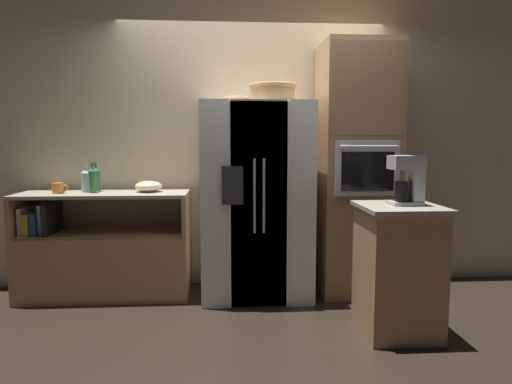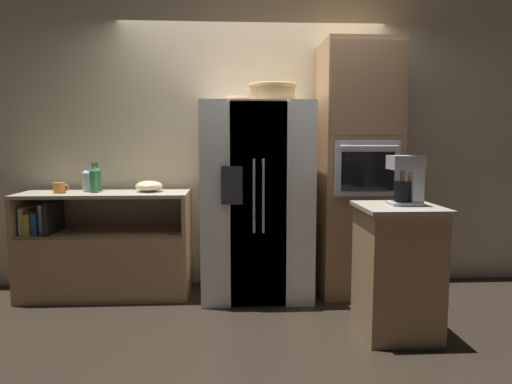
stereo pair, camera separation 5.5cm
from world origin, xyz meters
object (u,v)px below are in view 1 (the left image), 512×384
(fruit_bowl, at_px, (236,99))
(mixing_bowl, at_px, (149,186))
(refrigerator, at_px, (256,200))
(bottle_short, at_px, (86,180))
(mug, at_px, (58,188))
(wicker_basket, at_px, (273,92))
(wall_oven, at_px, (356,170))
(bottle_tall, at_px, (93,180))
(coffee_maker, at_px, (409,178))
(bottle_wide, at_px, (96,178))

(fruit_bowl, relative_size, mixing_bowl, 1.04)
(refrigerator, distance_m, bottle_short, 1.53)
(mug, distance_m, mixing_bowl, 0.77)
(wicker_basket, distance_m, mug, 2.04)
(fruit_bowl, bearing_deg, mixing_bowl, 175.79)
(wall_oven, height_order, wicker_basket, wall_oven)
(bottle_tall, height_order, mug, bottle_tall)
(wicker_basket, height_order, mug, wicker_basket)
(wall_oven, xyz_separation_m, wicker_basket, (-0.78, -0.12, 0.67))
(refrigerator, xyz_separation_m, coffee_maker, (1.03, -0.89, 0.27))
(wicker_basket, bearing_deg, coffee_maker, -42.68)
(fruit_bowl, height_order, coffee_maker, fruit_bowl)
(wall_oven, relative_size, wicker_basket, 5.53)
(coffee_maker, bearing_deg, mug, 161.81)
(fruit_bowl, height_order, bottle_short, fruit_bowl)
(bottle_short, height_order, bottle_wide, bottle_wide)
(coffee_maker, bearing_deg, mixing_bowl, 153.88)
(refrigerator, xyz_separation_m, bottle_short, (-1.51, 0.10, 0.18))
(refrigerator, xyz_separation_m, mixing_bowl, (-0.96, 0.08, 0.13))
(refrigerator, relative_size, bottle_tall, 6.54)
(bottle_tall, distance_m, coffee_maker, 2.63)
(wall_oven, relative_size, bottle_tall, 8.55)
(bottle_short, xyz_separation_m, mug, (-0.21, -0.09, -0.06))
(refrigerator, distance_m, mixing_bowl, 0.97)
(bottle_wide, relative_size, mug, 1.92)
(wicker_basket, bearing_deg, wall_oven, 8.68)
(bottle_short, distance_m, bottle_wide, 0.10)
(bottle_short, xyz_separation_m, bottle_wide, (0.07, 0.07, 0.01))
(wicker_basket, distance_m, bottle_tall, 1.75)
(fruit_bowl, bearing_deg, bottle_wide, 173.60)
(bottle_tall, xyz_separation_m, mixing_bowl, (0.48, 0.05, -0.07))
(fruit_bowl, xyz_separation_m, coffee_maker, (1.20, -0.92, -0.62))
(fruit_bowl, distance_m, bottle_tall, 1.44)
(fruit_bowl, bearing_deg, refrigerator, -8.85)
(fruit_bowl, xyz_separation_m, bottle_wide, (-1.27, 0.14, -0.70))
(wall_oven, height_order, coffee_maker, wall_oven)
(mixing_bowl, height_order, coffee_maker, coffee_maker)
(mug, bearing_deg, fruit_bowl, 0.50)
(fruit_bowl, height_order, bottle_wide, fruit_bowl)
(fruit_bowl, xyz_separation_m, mug, (-1.55, -0.01, -0.77))
(fruit_bowl, bearing_deg, bottle_tall, 179.42)
(wicker_basket, xyz_separation_m, bottle_tall, (-1.57, 0.11, -0.75))
(wicker_basket, bearing_deg, mixing_bowl, 172.00)
(bottle_tall, height_order, bottle_wide, bottle_tall)
(bottle_wide, bearing_deg, mug, -150.88)
(bottle_tall, relative_size, bottle_wide, 1.02)
(mixing_bowl, distance_m, coffee_maker, 2.22)
(wall_oven, bearing_deg, mug, -179.23)
(wall_oven, distance_m, mug, 2.64)
(bottle_short, bearing_deg, bottle_tall, -37.68)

